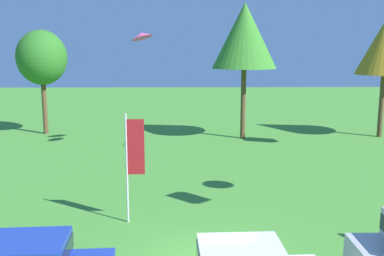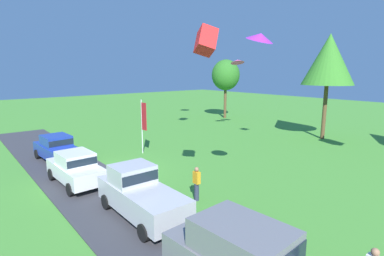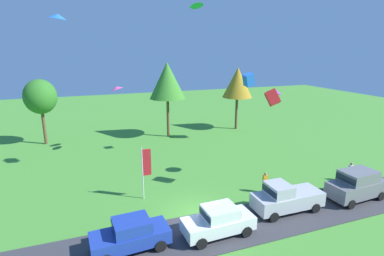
# 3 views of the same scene
# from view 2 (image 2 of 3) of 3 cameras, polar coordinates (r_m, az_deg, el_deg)

# --- Properties ---
(ground_plane) EXTENTS (120.00, 120.00, 0.00)m
(ground_plane) POSITION_cam_2_polar(r_m,az_deg,el_deg) (19.64, -13.95, -8.18)
(ground_plane) COLOR #478E33
(pavement_strip) EXTENTS (36.00, 4.40, 0.06)m
(pavement_strip) POSITION_cam_2_polar(r_m,az_deg,el_deg) (18.85, -20.18, -9.26)
(pavement_strip) COLOR #38383D
(pavement_strip) RESTS_ON ground
(car_sedan_near_entrance) EXTENTS (4.50, 2.17, 1.84)m
(car_sedan_near_entrance) POSITION_cam_2_polar(r_m,az_deg,el_deg) (22.97, -24.42, -3.36)
(car_sedan_near_entrance) COLOR #1E389E
(car_sedan_near_entrance) RESTS_ON ground
(car_sedan_mid_row) EXTENTS (4.46, 2.08, 1.84)m
(car_sedan_mid_row) POSITION_cam_2_polar(r_m,az_deg,el_deg) (17.96, -21.31, -6.93)
(car_sedan_mid_row) COLOR white
(car_sedan_mid_row) RESTS_ON ground
(car_pickup_far_end) EXTENTS (5.01, 2.07, 2.14)m
(car_pickup_far_end) POSITION_cam_2_polar(r_m,az_deg,el_deg) (13.46, -9.95, -12.00)
(car_pickup_far_end) COLOR #B7B7BC
(car_pickup_far_end) RESTS_ON ground
(person_watching_sky) EXTENTS (0.36, 0.24, 1.71)m
(person_watching_sky) POSITION_cam_2_polar(r_m,az_deg,el_deg) (14.88, 0.88, -10.51)
(person_watching_sky) COLOR #2D334C
(person_watching_sky) RESTS_ON ground
(tree_right_of_center) EXTENTS (3.68, 3.68, 7.77)m
(tree_right_of_center) POSITION_cam_2_polar(r_m,az_deg,el_deg) (40.41, 6.43, 9.96)
(tree_right_of_center) COLOR brown
(tree_right_of_center) RESTS_ON ground
(tree_far_left) EXTENTS (4.53, 4.53, 9.56)m
(tree_far_left) POSITION_cam_2_polar(r_m,az_deg,el_deg) (30.11, 24.60, 11.74)
(tree_far_left) COLOR brown
(tree_far_left) RESTS_ON ground
(flag_banner) EXTENTS (0.71, 0.08, 4.16)m
(flag_banner) POSITION_cam_2_polar(r_m,az_deg,el_deg) (22.91, -9.26, 1.52)
(flag_banner) COLOR silver
(flag_banner) RESTS_ON ground
(kite_delta_high_left) EXTENTS (1.82, 1.80, 0.68)m
(kite_delta_high_left) POSITION_cam_2_polar(r_m,az_deg,el_deg) (30.07, 8.65, 12.46)
(kite_delta_high_left) COLOR #EA4C9E
(kite_box_low_drifter) EXTENTS (1.31, 1.38, 1.49)m
(kite_box_low_drifter) POSITION_cam_2_polar(r_m,az_deg,el_deg) (13.83, 2.68, 16.27)
(kite_box_low_drifter) COLOR red
(kite_delta_trailing_tail) EXTENTS (1.28, 1.24, 0.67)m
(kite_delta_trailing_tail) POSITION_cam_2_polar(r_m,az_deg,el_deg) (14.18, 12.86, 16.56)
(kite_delta_trailing_tail) COLOR purple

